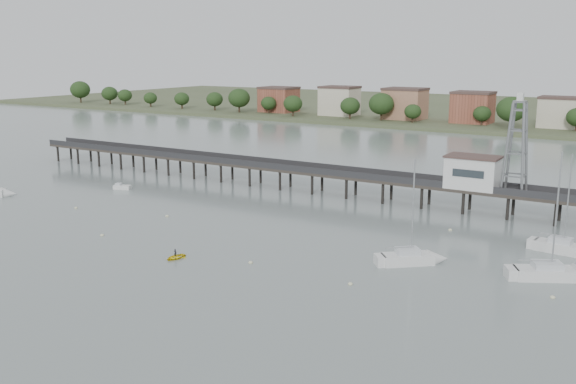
% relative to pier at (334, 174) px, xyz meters
% --- Properties ---
extents(ground_plane, '(500.00, 500.00, 0.00)m').
position_rel_pier_xyz_m(ground_plane, '(0.00, -60.00, -3.79)').
color(ground_plane, gray).
rests_on(ground_plane, ground).
extents(pier, '(150.00, 5.00, 5.50)m').
position_rel_pier_xyz_m(pier, '(0.00, 0.00, 0.00)').
color(pier, '#2D2823').
rests_on(pier, ground).
extents(pier_building, '(8.40, 5.40, 5.30)m').
position_rel_pier_xyz_m(pier_building, '(25.00, 0.00, 2.87)').
color(pier_building, silver).
rests_on(pier_building, ground).
extents(lattice_tower, '(3.20, 3.20, 15.50)m').
position_rel_pier_xyz_m(lattice_tower, '(31.50, 0.00, 7.31)').
color(lattice_tower, slate).
rests_on(lattice_tower, ground).
extents(sailboat_e, '(8.53, 3.34, 13.73)m').
position_rel_pier_xyz_m(sailboat_e, '(42.39, -15.33, -3.16)').
color(sailboat_e, silver).
rests_on(sailboat_e, ground).
extents(sailboat_c, '(7.97, 7.30, 13.84)m').
position_rel_pier_xyz_m(sailboat_c, '(26.92, -29.15, -3.16)').
color(sailboat_c, silver).
rests_on(sailboat_c, ground).
extents(sailboat_d, '(9.75, 7.01, 15.68)m').
position_rel_pier_xyz_m(sailboat_d, '(42.93, -25.82, -3.16)').
color(sailboat_d, silver).
rests_on(sailboat_d, ground).
extents(white_tender, '(3.51, 2.39, 1.26)m').
position_rel_pier_xyz_m(white_tender, '(-36.53, -16.87, -3.40)').
color(white_tender, silver).
rests_on(white_tender, ground).
extents(yellow_dinghy, '(2.09, 0.89, 2.83)m').
position_rel_pier_xyz_m(yellow_dinghy, '(0.16, -43.33, -3.79)').
color(yellow_dinghy, yellow).
rests_on(yellow_dinghy, ground).
extents(dinghy_occupant, '(0.44, 1.03, 0.24)m').
position_rel_pier_xyz_m(dinghy_occupant, '(0.16, -43.33, -3.79)').
color(dinghy_occupant, black).
rests_on(dinghy_occupant, ground).
extents(mooring_buoys, '(75.39, 29.21, 0.39)m').
position_rel_pier_xyz_m(mooring_buoys, '(5.57, -32.26, -3.71)').
color(mooring_buoys, beige).
rests_on(mooring_buoys, ground).
extents(far_shore, '(500.00, 170.00, 10.40)m').
position_rel_pier_xyz_m(far_shore, '(0.36, 179.58, -2.85)').
color(far_shore, '#475133').
rests_on(far_shore, ground).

